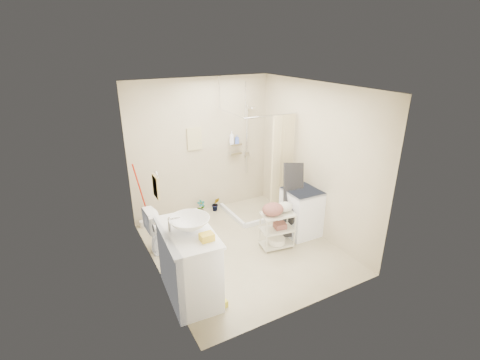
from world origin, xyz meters
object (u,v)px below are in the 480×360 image
object	(u,v)px
toilet	(170,227)
washing_machine	(302,212)
vanity	(189,263)
laundry_rack	(277,227)

from	to	relation	value
toilet	washing_machine	xyz separation A→B (m)	(2.18, -0.63, 0.04)
vanity	washing_machine	xyz separation A→B (m)	(2.30, 0.58, -0.07)
toilet	washing_machine	bearing A→B (deg)	-107.79
toilet	laundry_rack	world-z (taller)	toilet
washing_machine	toilet	bearing A→B (deg)	164.94
vanity	laundry_rack	bearing A→B (deg)	17.71
vanity	washing_machine	distance (m)	2.37
vanity	toilet	xyz separation A→B (m)	(0.12, 1.22, -0.11)
toilet	washing_machine	distance (m)	2.27
vanity	washing_machine	size ratio (longest dim) A/B	1.33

